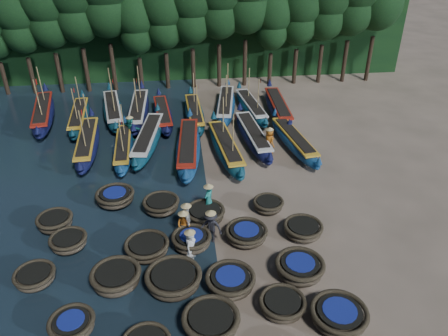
{
  "coord_description": "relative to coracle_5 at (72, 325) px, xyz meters",
  "views": [
    {
      "loc": [
        -1.34,
        -17.66,
        13.84
      ],
      "look_at": [
        0.98,
        3.28,
        1.3
      ],
      "focal_mm": 35.0,
      "sensor_mm": 36.0,
      "label": 1
    }
  ],
  "objects": [
    {
      "name": "ground",
      "position": [
        5.79,
        6.07,
        -0.41
      ],
      "size": [
        120.0,
        120.0,
        0.0
      ],
      "primitive_type": "plane",
      "color": "gray",
      "rests_on": "ground"
    },
    {
      "name": "foliage_wall",
      "position": [
        5.79,
        29.57,
        4.59
      ],
      "size": [
        40.0,
        3.0,
        10.0
      ],
      "primitive_type": "cube",
      "color": "black",
      "rests_on": "ground"
    },
    {
      "name": "coracle_5",
      "position": [
        0.0,
        0.0,
        0.0
      ],
      "size": [
        2.04,
        2.04,
        0.71
      ],
      "rotation": [
        0.0,
        0.0,
        -0.31
      ],
      "color": "#4D4230",
      "rests_on": "ground"
    },
    {
      "name": "coracle_7",
      "position": [
        5.19,
        -0.49,
        0.07
      ],
      "size": [
        2.23,
        2.23,
        0.85
      ],
      "rotation": [
        0.0,
        0.0,
        0.02
      ],
      "color": "#4D4230",
      "rests_on": "ground"
    },
    {
      "name": "coracle_8",
      "position": [
        8.07,
        0.13,
        -0.04
      ],
      "size": [
        1.89,
        1.89,
        0.66
      ],
      "rotation": [
        0.0,
        0.0,
        -0.03
      ],
      "color": "#4D4230",
      "rests_on": "ground"
    },
    {
      "name": "coracle_9",
      "position": [
        10.09,
        -0.68,
        0.02
      ],
      "size": [
        2.49,
        2.49,
        0.75
      ],
      "rotation": [
        0.0,
        0.0,
        -0.21
      ],
      "color": "#4D4230",
      "rests_on": "ground"
    },
    {
      "name": "coracle_10",
      "position": [
        -2.06,
        2.79,
        -0.05
      ],
      "size": [
        2.05,
        2.05,
        0.64
      ],
      "rotation": [
        0.0,
        0.0,
        -0.3
      ],
      "color": "#4D4230",
      "rests_on": "ground"
    },
    {
      "name": "coracle_11",
      "position": [
        1.41,
        2.23,
        0.07
      ],
      "size": [
        2.33,
        2.33,
        0.85
      ],
      "rotation": [
        0.0,
        0.0,
        0.2
      ],
      "color": "#4D4230",
      "rests_on": "ground"
    },
    {
      "name": "coracle_12",
      "position": [
        3.82,
        1.89,
        0.06
      ],
      "size": [
        2.65,
        2.65,
        0.83
      ],
      "rotation": [
        0.0,
        0.0,
        0.2
      ],
      "color": "#4D4230",
      "rests_on": "ground"
    },
    {
      "name": "coracle_13",
      "position": [
        6.18,
        1.55,
        0.03
      ],
      "size": [
        2.14,
        2.14,
        0.76
      ],
      "rotation": [
        0.0,
        0.0,
        -0.03
      ],
      "color": "#4D4230",
      "rests_on": "ground"
    },
    {
      "name": "coracle_14",
      "position": [
        9.25,
        1.97,
        0.06
      ],
      "size": [
        2.31,
        2.31,
        0.82
      ],
      "rotation": [
        0.0,
        0.0,
        0.17
      ],
      "color": "#4D4230",
      "rests_on": "ground"
    },
    {
      "name": "coracle_15",
      "position": [
        -1.07,
        4.95,
        -0.02
      ],
      "size": [
        1.78,
        1.78,
        0.68
      ],
      "rotation": [
        0.0,
        0.0,
        0.09
      ],
      "color": "#4D4230",
      "rests_on": "ground"
    },
    {
      "name": "coracle_16",
      "position": [
        2.62,
        4.07,
        0.01
      ],
      "size": [
        2.09,
        2.09,
        0.74
      ],
      "rotation": [
        0.0,
        0.0,
        -0.06
      ],
      "color": "#4D4230",
      "rests_on": "ground"
    },
    {
      "name": "coracle_17",
      "position": [
        4.68,
        4.36,
        0.02
      ],
      "size": [
        2.15,
        2.15,
        0.75
      ],
      "rotation": [
        0.0,
        0.0,
        -0.27
      ],
      "color": "#4D4230",
      "rests_on": "ground"
    },
    {
      "name": "coracle_18",
      "position": [
        7.33,
        4.6,
        -0.02
      ],
      "size": [
        2.56,
        2.56,
        0.68
      ],
      "rotation": [
        0.0,
        0.0,
        0.43
      ],
      "color": "#4D4230",
      "rests_on": "ground"
    },
    {
      "name": "coracle_19",
      "position": [
        10.13,
        4.62,
        -0.02
      ],
      "size": [
        1.95,
        1.95,
        0.69
      ],
      "rotation": [
        0.0,
        0.0,
        -0.06
      ],
      "color": "#4D4230",
      "rests_on": "ground"
    },
    {
      "name": "coracle_20",
      "position": [
        -2.03,
        6.55,
        0.01
      ],
      "size": [
        1.82,
        1.82,
        0.73
      ],
      "rotation": [
        0.0,
        0.0,
        -0.01
      ],
      "color": "#4D4230",
      "rests_on": "ground"
    },
    {
      "name": "coracle_21",
      "position": [
        0.74,
        8.4,
        0.02
      ],
      "size": [
        2.41,
        2.41,
        0.74
      ],
      "rotation": [
        0.0,
        0.0,
        0.28
      ],
      "color": "#4D4230",
      "rests_on": "ground"
    },
    {
      "name": "coracle_22",
      "position": [
        3.23,
        7.41,
        0.01
      ],
      "size": [
        1.96,
        1.96,
        0.74
      ],
      "rotation": [
        0.0,
        0.0,
        0.01
      ],
      "color": "#4D4230",
      "rests_on": "ground"
    },
    {
      "name": "coracle_23",
      "position": [
        5.47,
        6.38,
        -0.0
      ],
      "size": [
        2.45,
        2.45,
        0.72
      ],
      "rotation": [
        0.0,
        0.0,
        0.36
      ],
      "color": "#4D4230",
      "rests_on": "ground"
    },
    {
      "name": "coracle_24",
      "position": [
        8.86,
        6.88,
        -0.05
      ],
      "size": [
        1.92,
        1.92,
        0.64
      ],
      "rotation": [
        0.0,
        0.0,
        -0.34
      ],
      "color": "#4D4230",
      "rests_on": "ground"
    },
    {
      "name": "long_boat_2",
      "position": [
        -1.71,
        14.85,
        0.15
      ],
      "size": [
        1.95,
        8.28,
        3.52
      ],
      "rotation": [
        0.0,
        0.0,
        0.06
      ],
      "color": "#10163D",
      "rests_on": "ground"
    },
    {
      "name": "long_boat_3",
      "position": [
        0.7,
        13.99,
        0.08
      ],
      "size": [
        1.58,
        7.27,
        3.09
      ],
      "rotation": [
        0.0,
        0.0,
        0.04
      ],
      "color": "navy",
      "rests_on": "ground"
    },
    {
      "name": "long_boat_4",
      "position": [
        2.26,
        15.01,
        0.16
      ],
      "size": [
        2.68,
        8.4,
        1.49
      ],
      "rotation": [
        0.0,
        0.0,
        -0.15
      ],
      "color": "#0D3B4E",
      "rests_on": "ground"
    },
    {
      "name": "long_boat_5",
      "position": [
        4.89,
        13.44,
        0.18
      ],
      "size": [
        2.17,
        8.88,
        1.57
      ],
      "rotation": [
        0.0,
        0.0,
        -0.07
      ],
      "color": "navy",
      "rests_on": "ground"
    },
    {
      "name": "long_boat_6",
      "position": [
        7.31,
        13.21,
        0.15
      ],
      "size": [
        2.34,
        8.34,
        3.56
      ],
      "rotation": [
        0.0,
        0.0,
        0.11
      ],
      "color": "#0D3B4E",
      "rests_on": "ground"
    },
    {
      "name": "long_boat_7",
      "position": [
        9.36,
        14.72,
        0.14
      ],
      "size": [
        2.18,
        8.16,
        1.44
      ],
      "rotation": [
        0.0,
        0.0,
        0.09
      ],
      "color": "#10163D",
      "rests_on": "ground"
    },
    {
      "name": "long_boat_8",
      "position": [
        11.96,
        13.7,
        0.11
      ],
      "size": [
        2.47,
        7.77,
        1.38
      ],
      "rotation": [
        0.0,
        0.0,
        0.15
      ],
      "color": "navy",
      "rests_on": "ground"
    },
    {
      "name": "long_boat_9",
      "position": [
        -5.77,
        20.07,
        0.19
      ],
      "size": [
        3.0,
        8.79,
        3.79
      ],
      "rotation": [
        0.0,
        0.0,
        0.17
      ],
      "color": "#10163D",
      "rests_on": "ground"
    },
    {
      "name": "long_boat_10",
      "position": [
        -3.01,
        19.22,
        0.11
      ],
      "size": [
        1.9,
        7.69,
        3.27
      ],
      "rotation": [
        0.0,
        0.0,
        0.07
      ],
      "color": "#0D3B4E",
      "rests_on": "ground"
    },
    {
      "name": "long_boat_11",
      "position": [
        -0.62,
        20.19,
        0.15
      ],
      "size": [
        2.76,
        8.16,
        3.51
      ],
      "rotation": [
        0.0,
        0.0,
        0.17
      ],
      "color": "#0D3B4E",
      "rests_on": "ground"
    },
    {
      "name": "long_boat_12",
      "position": [
        1.36,
        19.86,
        0.17
      ],
      "size": [
        1.68,
        8.64,
        3.67
      ],
      "rotation": [
        0.0,
        0.0,
        -0.02
      ],
      "color": "#10163D",
      "rests_on": "ground"
    },
    {
      "name": "long_boat_13",
      "position": [
        3.21,
        19.07,
        0.09
      ],
      "size": [
        2.03,
        7.48,
        1.32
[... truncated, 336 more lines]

